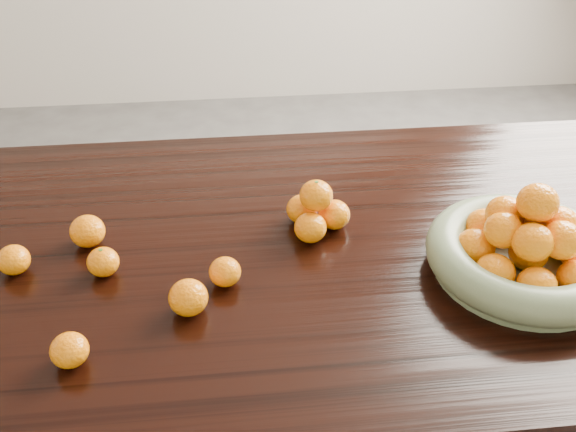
{
  "coord_description": "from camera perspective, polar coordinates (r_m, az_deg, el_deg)",
  "views": [
    {
      "loc": [
        -0.07,
        -1.07,
        1.54
      ],
      "look_at": [
        0.04,
        -0.02,
        0.83
      ],
      "focal_mm": 40.0,
      "sensor_mm": 36.0,
      "label": 1
    }
  ],
  "objects": [
    {
      "name": "loose_orange_2",
      "position": [
        1.16,
        -8.85,
        -7.18
      ],
      "size": [
        0.07,
        0.07,
        0.07
      ],
      "primitive_type": "ellipsoid",
      "color": "orange",
      "rests_on": "dining_table"
    },
    {
      "name": "dining_table",
      "position": [
        1.38,
        -1.94,
        -5.5
      ],
      "size": [
        2.0,
        1.0,
        0.75
      ],
      "color": "black",
      "rests_on": "ground"
    },
    {
      "name": "loose_orange_0",
      "position": [
        1.28,
        -16.11,
        -3.95
      ],
      "size": [
        0.06,
        0.06,
        0.06
      ],
      "primitive_type": "ellipsoid",
      "color": "orange",
      "rests_on": "dining_table"
    },
    {
      "name": "loose_orange_1",
      "position": [
        1.11,
        -18.85,
        -11.22
      ],
      "size": [
        0.06,
        0.06,
        0.06
      ],
      "primitive_type": "ellipsoid",
      "color": "orange",
      "rests_on": "dining_table"
    },
    {
      "name": "orange_pyramid",
      "position": [
        1.35,
        2.48,
        0.42
      ],
      "size": [
        0.13,
        0.14,
        0.12
      ],
      "rotation": [
        0.0,
        0.0,
        -0.4
      ],
      "color": "orange",
      "rests_on": "dining_table"
    },
    {
      "name": "fruit_bowl",
      "position": [
        1.3,
        20.38,
        -2.88
      ],
      "size": [
        0.37,
        0.37,
        0.19
      ],
      "rotation": [
        0.0,
        0.0,
        -0.41
      ],
      "color": "gray",
      "rests_on": "dining_table"
    },
    {
      "name": "loose_orange_4",
      "position": [
        1.34,
        -23.2,
        -3.61
      ],
      "size": [
        0.06,
        0.06,
        0.06
      ],
      "primitive_type": "ellipsoid",
      "color": "orange",
      "rests_on": "dining_table"
    },
    {
      "name": "loose_orange_3",
      "position": [
        1.37,
        -17.4,
        -1.29
      ],
      "size": [
        0.07,
        0.07,
        0.07
      ],
      "primitive_type": "ellipsoid",
      "color": "orange",
      "rests_on": "dining_table"
    },
    {
      "name": "loose_orange_5",
      "position": [
        1.21,
        -5.62,
        -4.96
      ],
      "size": [
        0.06,
        0.06,
        0.06
      ],
      "primitive_type": "ellipsoid",
      "color": "orange",
      "rests_on": "dining_table"
    }
  ]
}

